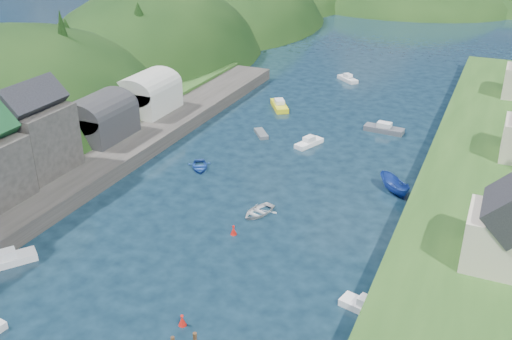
% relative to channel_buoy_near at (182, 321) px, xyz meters
% --- Properties ---
extents(ground, '(600.00, 600.00, 0.00)m').
position_rel_channel_buoy_near_xyz_m(ground, '(-3.24, 44.46, -0.48)').
color(ground, black).
rests_on(ground, ground).
extents(hillside_left, '(44.00, 245.56, 52.00)m').
position_rel_channel_buoy_near_xyz_m(hillside_left, '(-48.24, 69.46, -8.51)').
color(hillside_left, black).
rests_on(hillside_left, ground).
extents(far_hills, '(103.00, 68.00, 44.00)m').
position_rel_channel_buoy_near_xyz_m(far_hills, '(-2.03, 168.47, -11.28)').
color(far_hills, black).
rests_on(far_hills, ground).
extents(hill_trees, '(91.44, 152.19, 12.23)m').
position_rel_channel_buoy_near_xyz_m(hill_trees, '(-2.54, 59.16, 10.54)').
color(hill_trees, black).
rests_on(hill_trees, ground).
extents(quay_left, '(12.00, 110.00, 2.00)m').
position_rel_channel_buoy_near_xyz_m(quay_left, '(-27.24, 14.46, 0.52)').
color(quay_left, '#2D2B28').
rests_on(quay_left, ground).
extents(terrace_left_grass, '(12.00, 110.00, 2.50)m').
position_rel_channel_buoy_near_xyz_m(terrace_left_grass, '(-34.24, 14.46, 0.77)').
color(terrace_left_grass, '#234719').
rests_on(terrace_left_grass, ground).
extents(boat_sheds, '(7.00, 21.00, 7.50)m').
position_rel_channel_buoy_near_xyz_m(boat_sheds, '(-29.24, 33.46, 4.79)').
color(boat_sheds, '#2D2D30').
rests_on(boat_sheds, quay_left).
extents(terrace_right, '(16.00, 120.00, 2.40)m').
position_rel_channel_buoy_near_xyz_m(terrace_right, '(21.76, 34.46, 0.72)').
color(terrace_right, '#234719').
rests_on(terrace_right, ground).
extents(channel_buoy_near, '(0.70, 0.70, 1.10)m').
position_rel_channel_buoy_near_xyz_m(channel_buoy_near, '(0.00, 0.00, 0.00)').
color(channel_buoy_near, '#AE130D').
rests_on(channel_buoy_near, ground).
extents(channel_buoy_far, '(0.70, 0.70, 1.10)m').
position_rel_channel_buoy_near_xyz_m(channel_buoy_far, '(-2.35, 14.60, 0.00)').
color(channel_buoy_far, '#AE130D').
rests_on(channel_buoy_far, ground).
extents(moored_boats, '(38.98, 95.72, 2.35)m').
position_rel_channel_buoy_near_xyz_m(moored_boats, '(-4.92, 16.22, 0.14)').
color(moored_boats, navy).
rests_on(moored_boats, ground).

